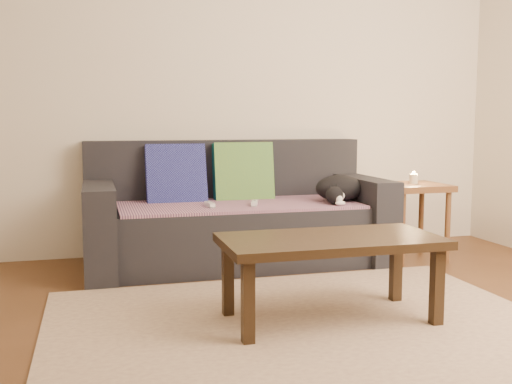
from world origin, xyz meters
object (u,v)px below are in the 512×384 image
wii_remote_a (210,204)px  coffee_table (330,248)px  side_table (413,197)px  wii_remote_b (255,203)px  cat (339,189)px  sofa (236,220)px

wii_remote_a → coffee_table: (0.39, -1.19, -0.07)m
side_table → coffee_table: 1.60m
wii_remote_a → wii_remote_b: same height
wii_remote_b → coffee_table: (0.08, -1.17, -0.07)m
wii_remote_b → side_table: 1.19m
cat → coffee_table: bearing=-136.7°
wii_remote_b → coffee_table: bearing=-157.0°
wii_remote_b → cat: bearing=-67.6°
wii_remote_b → wii_remote_a: bearing=106.6°
cat → side_table: 0.56m
sofa → wii_remote_b: 0.28m
coffee_table → cat: bearing=65.0°
wii_remote_a → coffee_table: size_ratio=0.14×
cat → wii_remote_a: cat is taller
side_table → coffee_table: size_ratio=0.51×
sofa → cat: bearing=-14.4°
cat → side_table: size_ratio=0.81×
side_table → coffee_table: side_table is taller
sofa → wii_remote_a: 0.34m
sofa → side_table: size_ratio=3.75×
cat → side_table: (0.55, -0.07, -0.07)m
side_table → wii_remote_a: bearing=178.1°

